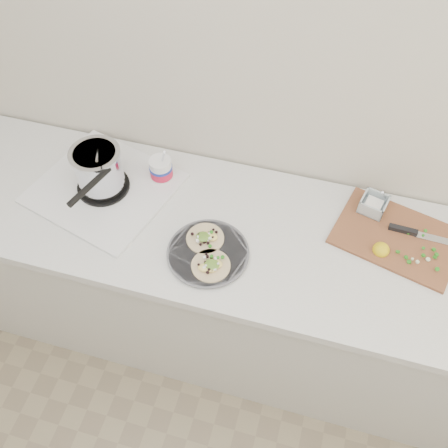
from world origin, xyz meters
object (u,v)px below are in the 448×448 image
(stove, at_px, (101,176))
(taco_plate, at_px, (208,252))
(cutboard, at_px, (396,232))
(tub, at_px, (161,168))

(stove, xyz_separation_m, taco_plate, (0.47, -0.18, -0.06))
(stove, bearing_deg, taco_plate, -5.07)
(taco_plate, relative_size, cutboard, 0.60)
(stove, xyz_separation_m, cutboard, (1.10, 0.08, -0.06))
(stove, height_order, taco_plate, stove)
(taco_plate, bearing_deg, stove, 159.17)
(stove, height_order, tub, stove)
(cutboard, bearing_deg, taco_plate, -142.73)
(cutboard, bearing_deg, tub, -167.22)
(stove, xyz_separation_m, tub, (0.20, 0.11, -0.02))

